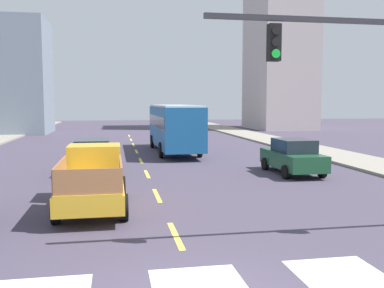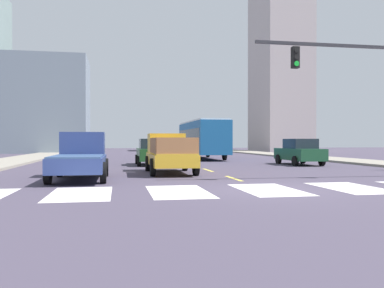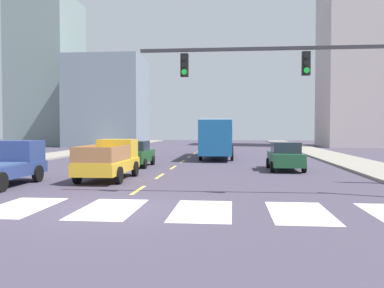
{
  "view_description": "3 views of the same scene",
  "coord_description": "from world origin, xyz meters",
  "px_view_note": "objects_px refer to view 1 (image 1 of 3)",
  "views": [
    {
      "loc": [
        -1.55,
        -7.01,
        3.48
      ],
      "look_at": [
        2.05,
        12.95,
        1.54
      ],
      "focal_mm": 40.5,
      "sensor_mm": 36.0,
      "label": 1
    },
    {
      "loc": [
        -4.77,
        -12.54,
        1.57
      ],
      "look_at": [
        -0.11,
        13.2,
        1.38
      ],
      "focal_mm": 38.32,
      "sensor_mm": 36.0,
      "label": 2
    },
    {
      "loc": [
        3.85,
        -12.49,
        2.51
      ],
      "look_at": [
        0.88,
        17.63,
        1.4
      ],
      "focal_mm": 38.42,
      "sensor_mm": 36.0,
      "label": 3
    }
  ],
  "objects_px": {
    "city_bus": "(174,125)",
    "sedan_near_left": "(293,156)",
    "pickup_stakebed": "(93,179)",
    "sedan_near_right": "(93,157)"
  },
  "relations": [
    {
      "from": "city_bus",
      "to": "sedan_near_left",
      "type": "distance_m",
      "value": 11.13
    },
    {
      "from": "pickup_stakebed",
      "to": "city_bus",
      "type": "xyz_separation_m",
      "value": [
        4.84,
        15.26,
        1.02
      ]
    },
    {
      "from": "city_bus",
      "to": "sedan_near_left",
      "type": "xyz_separation_m",
      "value": [
        4.47,
        -10.14,
        -1.09
      ]
    },
    {
      "from": "city_bus",
      "to": "sedan_near_left",
      "type": "height_order",
      "value": "city_bus"
    },
    {
      "from": "city_bus",
      "to": "sedan_near_right",
      "type": "distance_m",
      "value": 10.14
    },
    {
      "from": "pickup_stakebed",
      "to": "sedan_near_left",
      "type": "height_order",
      "value": "pickup_stakebed"
    },
    {
      "from": "pickup_stakebed",
      "to": "city_bus",
      "type": "height_order",
      "value": "city_bus"
    },
    {
      "from": "pickup_stakebed",
      "to": "city_bus",
      "type": "bearing_deg",
      "value": 71.94
    },
    {
      "from": "sedan_near_left",
      "to": "sedan_near_right",
      "type": "xyz_separation_m",
      "value": [
        -9.64,
        1.49,
        0.0
      ]
    },
    {
      "from": "pickup_stakebed",
      "to": "sedan_near_left",
      "type": "relative_size",
      "value": 1.18
    }
  ]
}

